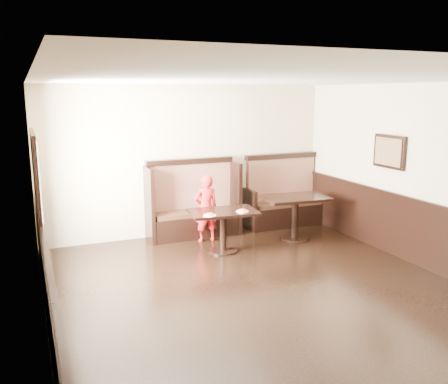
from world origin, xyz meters
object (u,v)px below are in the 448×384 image
booth_main (193,208)px  table_neighbor (295,207)px  child (206,208)px  booth_neighbor (283,201)px  table_main (223,220)px

booth_main → table_neighbor: (1.66, -0.94, 0.07)m
booth_main → child: bearing=-76.5°
booth_main → booth_neighbor: size_ratio=1.06×
table_neighbor → child: (-1.55, 0.51, 0.01)m
table_main → table_neighbor: size_ratio=0.98×
booth_main → table_neighbor: booth_main is taller
booth_main → booth_neighbor: (1.95, -0.00, -0.05)m
table_main → child: 0.67m
table_neighbor → booth_neighbor: bearing=78.4°
booth_main → child: 0.45m
table_main → booth_main: bearing=104.7°
booth_main → table_neighbor: 1.91m
child → table_neighbor: bearing=162.2°
booth_main → table_main: (0.16, -1.10, 0.02)m
booth_neighbor → child: size_ratio=1.35×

